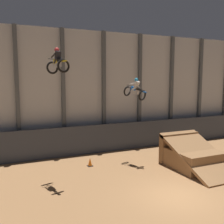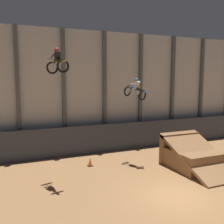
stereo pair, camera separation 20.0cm
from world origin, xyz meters
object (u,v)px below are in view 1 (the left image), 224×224
Objects in this scene: rider_bike_left_air at (58,63)px; traffic_cone_arena_edge at (90,162)px; dirt_ramp at (191,156)px; rider_bike_right_air at (135,90)px.

rider_bike_left_air is 7.15m from traffic_cone_arena_edge.
dirt_ramp is 2.64× the size of rider_bike_right_air.
rider_bike_left_air is at bearing 172.27° from rider_bike_right_air.
traffic_cone_arena_edge is at bearing 156.02° from dirt_ramp.
rider_bike_left_air reaches higher than dirt_ramp.
rider_bike_right_air is 3.20× the size of traffic_cone_arena_edge.
rider_bike_left_air reaches higher than traffic_cone_arena_edge.
rider_bike_left_air is 6.05m from rider_bike_right_air.
rider_bike_right_air is (5.66, 1.32, -1.67)m from rider_bike_left_air.
dirt_ramp is 8.46× the size of traffic_cone_arena_edge.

